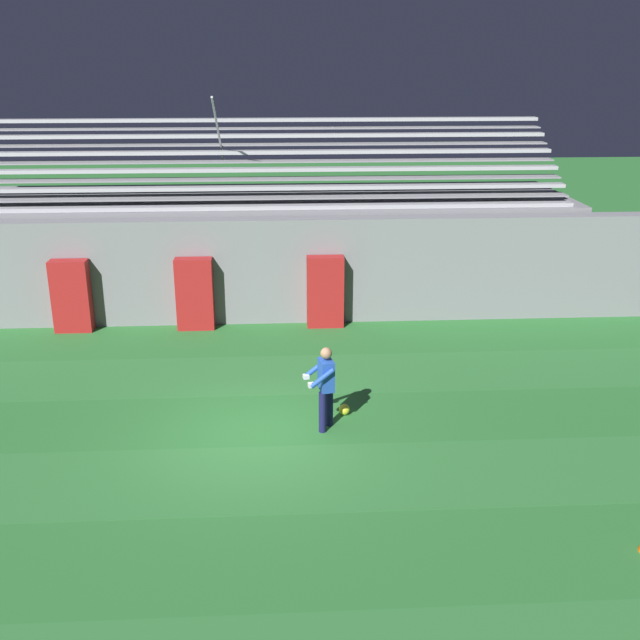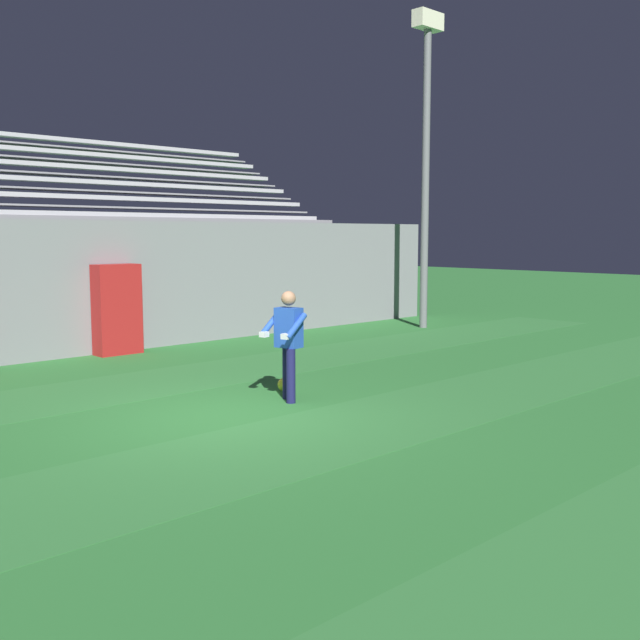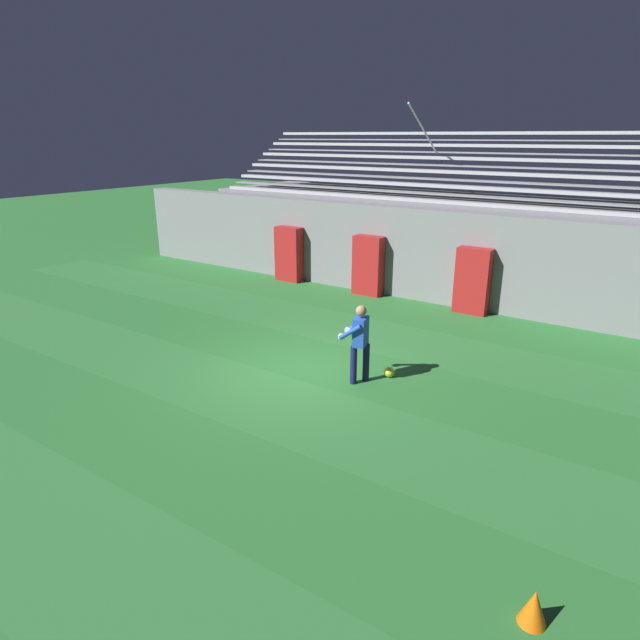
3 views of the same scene
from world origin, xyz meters
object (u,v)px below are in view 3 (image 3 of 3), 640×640
(padding_pillar_gate_right, at_px, (473,281))
(traffic_cone, at_px, (534,607))
(soccer_ball, at_px, (389,372))
(padding_pillar_gate_left, at_px, (368,266))
(goalkeeper, at_px, (360,339))
(padding_pillar_far_left, at_px, (289,254))

(padding_pillar_gate_right, bearing_deg, traffic_cone, -67.62)
(padding_pillar_gate_right, relative_size, traffic_cone, 4.50)
(soccer_ball, bearing_deg, traffic_cone, -49.02)
(padding_pillar_gate_left, relative_size, soccer_ball, 8.59)
(traffic_cone, bearing_deg, padding_pillar_gate_right, 112.38)
(goalkeeper, height_order, soccer_ball, goalkeeper)
(padding_pillar_far_left, xyz_separation_m, soccer_ball, (6.60, -5.25, -0.83))
(padding_pillar_far_left, relative_size, traffic_cone, 4.50)
(padding_pillar_far_left, relative_size, soccer_ball, 8.59)
(padding_pillar_gate_left, distance_m, soccer_ball, 6.33)
(padding_pillar_gate_left, xyz_separation_m, traffic_cone, (7.47, -9.88, -0.73))
(padding_pillar_far_left, height_order, traffic_cone, padding_pillar_far_left)
(padding_pillar_gate_left, xyz_separation_m, soccer_ball, (3.45, -5.25, -0.83))
(padding_pillar_gate_left, height_order, goalkeeper, padding_pillar_gate_left)
(goalkeeper, height_order, traffic_cone, goalkeeper)
(padding_pillar_far_left, height_order, goalkeeper, padding_pillar_far_left)
(padding_pillar_gate_right, xyz_separation_m, goalkeeper, (-0.37, -5.82, 0.01))
(padding_pillar_gate_right, height_order, soccer_ball, padding_pillar_gate_right)
(padding_pillar_gate_left, relative_size, traffic_cone, 4.50)
(padding_pillar_gate_right, xyz_separation_m, padding_pillar_far_left, (-6.55, 0.00, 0.00))
(soccer_ball, xyz_separation_m, traffic_cone, (4.02, -4.63, 0.10))
(goalkeeper, relative_size, traffic_cone, 3.98)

